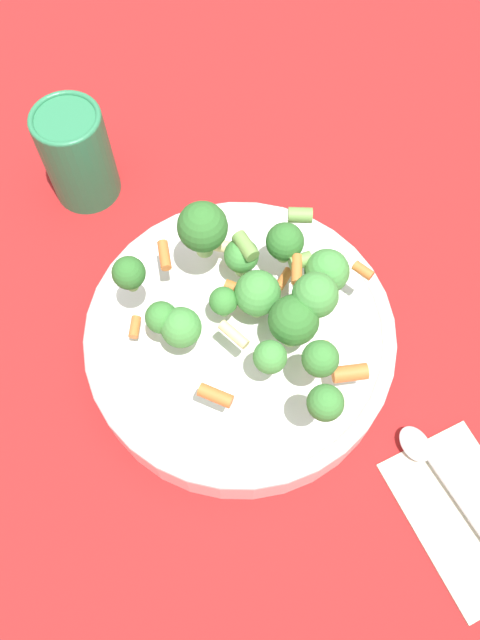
% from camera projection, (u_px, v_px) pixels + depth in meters
% --- Properties ---
extents(ground_plane, '(3.00, 3.00, 0.00)m').
position_uv_depth(ground_plane, '(240.00, 350.00, 0.63)').
color(ground_plane, maroon).
extents(bowl, '(0.30, 0.30, 0.05)m').
position_uv_depth(bowl, '(240.00, 339.00, 0.60)').
color(bowl, white).
rests_on(bowl, ground_plane).
extents(pasta_salad, '(0.23, 0.20, 0.09)m').
position_uv_depth(pasta_salad, '(260.00, 292.00, 0.55)').
color(pasta_salad, '#8CB766').
rests_on(pasta_salad, bowl).
extents(cup, '(0.07, 0.07, 0.11)m').
position_uv_depth(cup, '(77.00, 154.00, 0.66)').
color(cup, '#2D7F51').
rests_on(cup, ground_plane).
extents(napkin, '(0.18, 0.15, 0.01)m').
position_uv_depth(napkin, '(466.00, 516.00, 0.56)').
color(napkin, beige).
rests_on(napkin, ground_plane).
extents(spoon, '(0.19, 0.09, 0.01)m').
position_uv_depth(spoon, '(445.00, 488.00, 0.56)').
color(spoon, silver).
rests_on(spoon, napkin).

